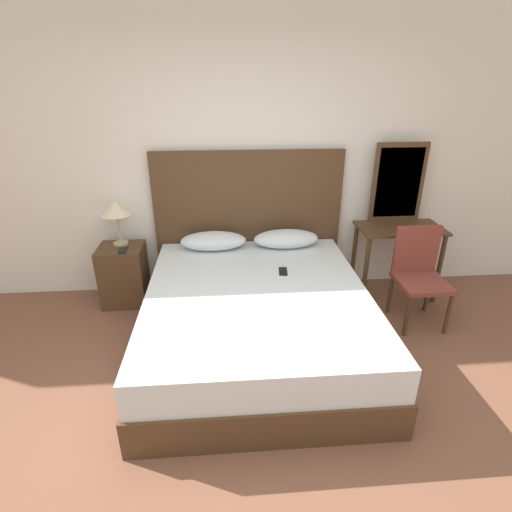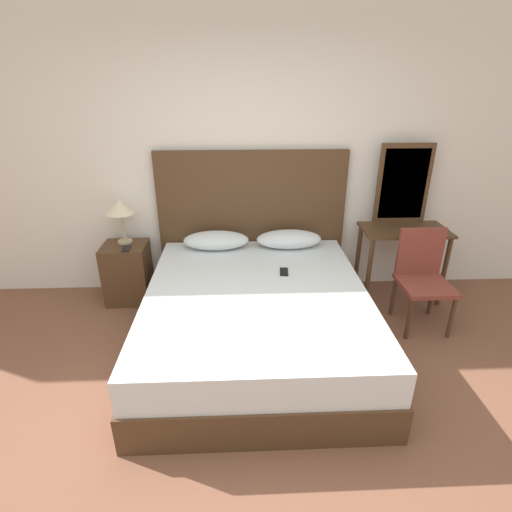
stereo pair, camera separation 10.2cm
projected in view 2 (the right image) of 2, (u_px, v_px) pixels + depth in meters
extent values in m
plane|color=brown|center=(253.00, 466.00, 2.35)|extent=(16.00, 16.00, 0.00)
cube|color=white|center=(244.00, 160.00, 3.87)|extent=(10.00, 0.06, 2.70)
cube|color=#4C331E|center=(257.00, 332.00, 3.33)|extent=(1.78, 2.08, 0.28)
cube|color=silver|center=(257.00, 304.00, 3.22)|extent=(1.75, 2.04, 0.26)
cube|color=#4C331E|center=(252.00, 223.00, 4.06)|extent=(1.87, 0.05, 1.46)
ellipsoid|color=silver|center=(216.00, 240.00, 3.89)|extent=(0.64, 0.29, 0.18)
ellipsoid|color=silver|center=(289.00, 239.00, 3.92)|extent=(0.64, 0.29, 0.18)
cube|color=black|center=(284.00, 272.00, 3.45)|extent=(0.08, 0.16, 0.01)
cube|color=#4C331E|center=(128.00, 273.00, 3.99)|extent=(0.42, 0.38, 0.60)
cylinder|color=tan|center=(125.00, 241.00, 3.93)|extent=(0.14, 0.14, 0.02)
cylinder|color=tan|center=(123.00, 227.00, 3.87)|extent=(0.02, 0.02, 0.28)
cone|color=beige|center=(120.00, 206.00, 3.78)|extent=(0.28, 0.28, 0.13)
cube|color=black|center=(126.00, 249.00, 3.78)|extent=(0.08, 0.15, 0.01)
cube|color=#4C331E|center=(405.00, 230.00, 3.86)|extent=(0.82, 0.46, 0.02)
cylinder|color=#4C331E|center=(369.00, 274.00, 3.83)|extent=(0.04, 0.04, 0.72)
cylinder|color=#4C331E|center=(444.00, 272.00, 3.86)|extent=(0.04, 0.04, 0.72)
cylinder|color=#4C331E|center=(358.00, 258.00, 4.18)|extent=(0.04, 0.04, 0.72)
cylinder|color=#4C331E|center=(427.00, 256.00, 4.21)|extent=(0.04, 0.04, 0.72)
cube|color=#4C331E|center=(403.00, 184.00, 3.88)|extent=(0.52, 0.03, 0.78)
cube|color=#B2BCC6|center=(404.00, 184.00, 3.88)|extent=(0.44, 0.01, 0.69)
cube|color=brown|center=(425.00, 286.00, 3.50)|extent=(0.43, 0.44, 0.04)
cube|color=brown|center=(420.00, 251.00, 3.59)|extent=(0.41, 0.04, 0.44)
cylinder|color=#4C331E|center=(409.00, 319.00, 3.41)|extent=(0.04, 0.04, 0.40)
cylinder|color=#4C331E|center=(451.00, 318.00, 3.43)|extent=(0.04, 0.04, 0.40)
cylinder|color=#4C331E|center=(393.00, 297.00, 3.76)|extent=(0.04, 0.04, 0.40)
cylinder|color=#4C331E|center=(432.00, 296.00, 3.77)|extent=(0.04, 0.04, 0.40)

